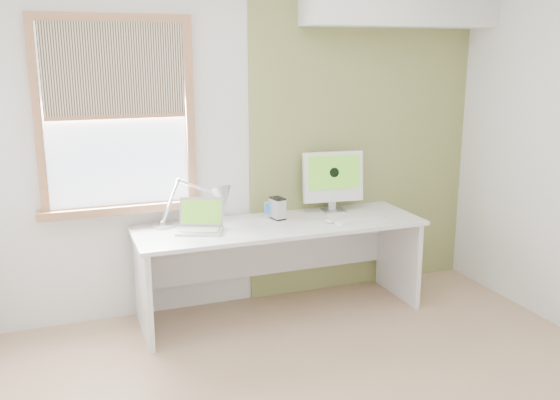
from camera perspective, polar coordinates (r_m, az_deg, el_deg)
name	(u,v)px	position (r m, az deg, el deg)	size (l,w,h in m)	color
room	(350,189)	(3.22, 6.56, 1.05)	(4.04, 3.54, 2.64)	tan
accent_wall	(363,137)	(5.19, 7.74, 5.83)	(2.00, 0.02, 2.60)	olive
window	(117,117)	(4.55, -15.02, 7.50)	(1.20, 0.14, 1.42)	#9D6541
desk	(277,246)	(4.74, -0.24, -4.29)	(2.20, 0.70, 0.73)	silver
desk_lamp	(211,201)	(4.55, -6.46, -0.07)	(0.63, 0.33, 0.37)	#B3B6B8
laptop	(201,223)	(4.48, -7.44, -2.12)	(0.40, 0.36, 0.23)	#B3B6B8
phone_dock	(268,213)	(4.79, -1.16, -1.23)	(0.08, 0.08, 0.13)	#B3B6B8
external_drive	(277,208)	(4.74, -0.24, -0.79)	(0.11, 0.14, 0.17)	#B3B6B8
imac	(333,178)	(4.96, 4.98, 2.07)	(0.50, 0.18, 0.49)	#B3B6B8
keyboard	(361,220)	(4.73, 7.58, -1.87)	(0.45, 0.19, 0.02)	white
mouse	(329,221)	(4.66, 4.63, -1.97)	(0.05, 0.09, 0.03)	white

